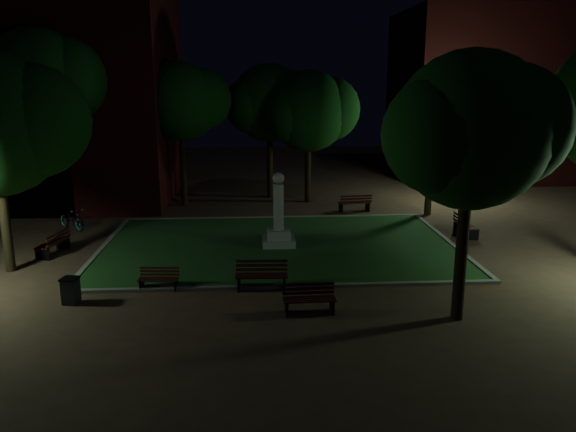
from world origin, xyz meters
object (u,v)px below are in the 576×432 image
object	(u,v)px
bench_near_left	(262,276)
bench_far_side	(355,204)
bench_near_right	(309,299)
bench_left_side	(54,244)
monument	(279,225)
bicycle	(72,219)
bench_west_near	(159,279)
trash_bin	(71,290)
bench_right_side	(465,226)

from	to	relation	value
bench_near_left	bench_far_side	world-z (taller)	bench_near_left
bench_near_right	bench_far_side	world-z (taller)	bench_far_side
bench_near_left	bench_left_side	distance (m)	9.67
monument	bicycle	bearing A→B (deg)	160.13
bench_near_right	bicycle	bearing A→B (deg)	131.88
bench_near_left	bench_west_near	bearing A→B (deg)	179.46
bench_near_right	bench_near_left	bearing A→B (deg)	121.50
bicycle	bench_west_near	bearing A→B (deg)	-105.35
bench_near_right	trash_bin	world-z (taller)	bench_near_right
monument	bench_near_right	world-z (taller)	monument
bench_near_left	bench_right_side	distance (m)	11.49
trash_bin	bench_near_left	bearing A→B (deg)	8.65
bench_far_side	bench_west_near	bearing A→B (deg)	44.16
bench_near_left	bench_west_near	distance (m)	3.57
bench_near_right	trash_bin	size ratio (longest dim) A/B	1.88
trash_bin	bicycle	world-z (taller)	bicycle
bench_near_right	bench_right_side	world-z (taller)	bench_right_side
bench_near_left	bicycle	bearing A→B (deg)	138.80
bench_near_right	bench_far_side	bearing A→B (deg)	71.63
bench_far_side	trash_bin	world-z (taller)	bench_far_side
monument	bench_left_side	world-z (taller)	monument
bench_near_right	bench_right_side	distance (m)	11.75
bench_right_side	bench_near_left	bearing A→B (deg)	123.54
bench_near_left	bicycle	world-z (taller)	bicycle
bench_near_left	bench_far_side	size ratio (longest dim) A/B	0.99
trash_bin	bicycle	distance (m)	10.03
bench_near_right	trash_bin	xyz separation A→B (m)	(-7.66, 1.21, 0.02)
bench_right_side	bicycle	distance (m)	18.84
bench_far_side	bicycle	size ratio (longest dim) A/B	0.94
bench_near_left	bicycle	xyz separation A→B (m)	(-9.09, 8.67, 0.05)
bench_near_left	monument	bearing A→B (deg)	83.07
bench_left_side	bench_west_near	bearing A→B (deg)	60.87
bicycle	bench_near_right	bearing A→B (deg)	-94.21
bench_near_left	trash_bin	bearing A→B (deg)	-168.91
bench_west_near	bench_right_side	xyz separation A→B (m)	(13.17, 6.12, 0.11)
monument	bench_far_side	size ratio (longest dim) A/B	1.73
trash_bin	bicycle	bearing A→B (deg)	106.65
bench_near_right	bicycle	world-z (taller)	bicycle
bench_left_side	trash_bin	world-z (taller)	bench_left_side
bench_west_near	trash_bin	bearing A→B (deg)	-152.36
monument	bench_near_left	size ratio (longest dim) A/B	1.75
bench_left_side	bench_near_right	bearing A→B (deg)	68.10
monument	bench_left_side	xyz separation A→B (m)	(-9.39, -0.57, -0.49)
bench_near_left	bench_right_side	size ratio (longest dim) A/B	1.02
monument	trash_bin	bearing A→B (deg)	-139.50
bench_left_side	bench_right_side	distance (m)	18.25
bench_far_side	bench_near_left	bearing A→B (deg)	57.43
bicycle	bench_near_left	bearing A→B (deg)	-92.08
bench_far_side	bicycle	distance (m)	14.72
bench_far_side	trash_bin	bearing A→B (deg)	39.49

